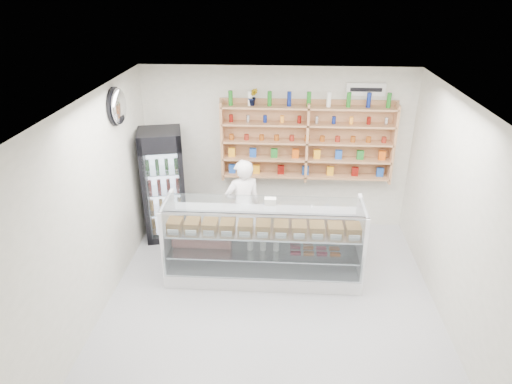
{
  "coord_description": "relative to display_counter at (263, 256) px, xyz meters",
  "views": [
    {
      "loc": [
        0.1,
        -4.85,
        4.07
      ],
      "look_at": [
        -0.25,
        0.9,
        1.34
      ],
      "focal_mm": 32.0,
      "sensor_mm": 36.0,
      "label": 1
    }
  ],
  "objects": [
    {
      "name": "wall_sign",
      "position": [
        1.54,
        1.65,
        2.11
      ],
      "size": [
        0.62,
        0.03,
        0.2
      ],
      "primitive_type": "cube",
      "color": "white",
      "rests_on": "back_wall"
    },
    {
      "name": "room",
      "position": [
        0.14,
        -0.82,
        1.06
      ],
      "size": [
        5.0,
        5.0,
        5.0
      ],
      "color": "#A4A4A9",
      "rests_on": "ground"
    },
    {
      "name": "drinks_cooler",
      "position": [
        -1.71,
        1.1,
        0.6
      ],
      "size": [
        0.81,
        0.8,
        1.88
      ],
      "rotation": [
        0.0,
        0.0,
        0.24
      ],
      "color": "black",
      "rests_on": "floor"
    },
    {
      "name": "display_counter",
      "position": [
        0.0,
        0.0,
        0.0
      ],
      "size": [
        2.81,
        0.84,
        1.22
      ],
      "color": "white",
      "rests_on": "floor"
    },
    {
      "name": "security_mirror",
      "position": [
        -2.03,
        0.38,
        2.11
      ],
      "size": [
        0.15,
        0.5,
        0.5
      ],
      "primitive_type": "ellipsoid",
      "color": "silver",
      "rests_on": "left_wall"
    },
    {
      "name": "shop_worker",
      "position": [
        -0.36,
        0.69,
        0.45
      ],
      "size": [
        0.68,
        0.57,
        1.58
      ],
      "primitive_type": "imported",
      "rotation": [
        0.0,
        0.0,
        3.52
      ],
      "color": "white",
      "rests_on": "floor"
    },
    {
      "name": "potted_plant",
      "position": [
        -0.25,
        1.52,
        2.0
      ],
      "size": [
        0.17,
        0.14,
        0.28
      ],
      "primitive_type": "imported",
      "rotation": [
        0.0,
        0.0,
        0.08
      ],
      "color": "#1E6626",
      "rests_on": "wall_shelving"
    },
    {
      "name": "wall_shelving",
      "position": [
        0.64,
        1.52,
        1.25
      ],
      "size": [
        2.84,
        0.28,
        1.33
      ],
      "color": "tan",
      "rests_on": "back_wall"
    }
  ]
}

